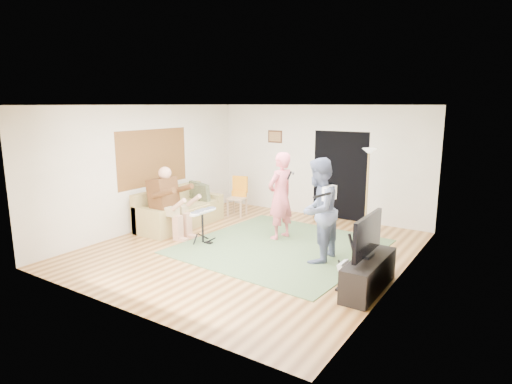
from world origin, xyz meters
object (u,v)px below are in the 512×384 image
drum_kit (203,228)px  guitar_spare (346,274)px  tv_cabinet (369,274)px  television (368,235)px  sofa (177,213)px  guitarist (318,210)px  singer (280,196)px  dining_chair (238,202)px  torchiere_lamp (368,176)px

drum_kit → guitar_spare: 3.28m
tv_cabinet → television: (-0.05, -0.00, 0.60)m
sofa → tv_cabinet: bearing=-11.9°
sofa → guitarist: size_ratio=1.15×
television → singer: bearing=147.8°
dining_chair → tv_cabinet: (4.17, -2.51, -0.09)m
guitarist → sofa: bearing=-95.4°
sofa → television: bearing=-12.0°
torchiere_lamp → guitarist: bearing=-95.2°
sofa → drum_kit: sofa is taller
drum_kit → guitar_spare: (3.23, -0.56, -0.05)m
sofa → guitar_spare: guitar_spare is taller
guitarist → dining_chair: bearing=-121.6°
drum_kit → guitar_spare: size_ratio=0.78×
sofa → drum_kit: bearing=-26.7°
sofa → dining_chair: bearing=67.5°
drum_kit → dining_chair: bearing=107.3°
television → guitarist: bearing=148.0°
singer → guitarist: bearing=69.1°
drum_kit → guitar_spare: bearing=-9.9°
guitar_spare → tv_cabinet: (0.27, 0.20, -0.00)m
singer → tv_cabinet: size_ratio=1.28×
guitar_spare → tv_cabinet: 0.34m
television → guitar_spare: bearing=-137.6°
guitar_spare → tv_cabinet: bearing=36.6°
guitarist → guitar_spare: (0.90, -0.90, -0.66)m
drum_kit → torchiere_lamp: bearing=43.0°
guitarist → television: size_ratio=1.71×
drum_kit → tv_cabinet: bearing=-5.9°
torchiere_lamp → tv_cabinet: size_ratio=1.30×
sofa → dining_chair: (0.62, 1.50, 0.06)m
tv_cabinet → television: size_ratio=1.31×
sofa → tv_cabinet: sofa is taller
singer → tv_cabinet: singer is taller
drum_kit → guitarist: 2.43m
drum_kit → torchiere_lamp: size_ratio=0.38×
torchiere_lamp → tv_cabinet: (0.99, -2.70, -1.00)m
singer → tv_cabinet: bearing=69.8°
singer → torchiere_lamp: (1.37, 1.25, 0.36)m
sofa → guitar_spare: 4.68m
torchiere_lamp → dining_chair: torchiere_lamp is taller
drum_kit → singer: singer is taller
drum_kit → sofa: bearing=153.3°
torchiere_lamp → dining_chair: size_ratio=1.90×
drum_kit → television: (3.45, -0.36, 0.55)m
guitarist → tv_cabinet: (1.17, -0.70, -0.66)m
singer → guitarist: size_ratio=0.98×
sofa → tv_cabinet: 4.90m
drum_kit → guitar_spare: guitar_spare is taller
drum_kit → television: 3.51m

